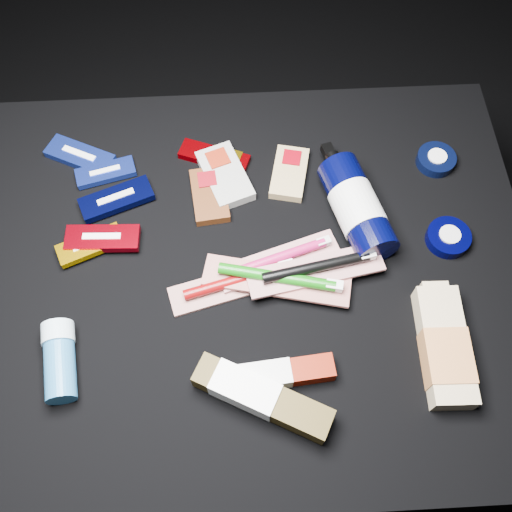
{
  "coord_description": "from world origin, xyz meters",
  "views": [
    {
      "loc": [
        -0.01,
        -0.42,
        1.27
      ],
      "look_at": [
        0.01,
        0.01,
        0.42
      ],
      "focal_mm": 40.0,
      "sensor_mm": 36.0,
      "label": 1
    }
  ],
  "objects_px": {
    "lotion_bottle": "(357,207)",
    "toothpaste_carton_red": "(274,375)",
    "deodorant_stick": "(60,360)",
    "bodywash_bottle": "(444,349)"
  },
  "relations": [
    {
      "from": "lotion_bottle",
      "to": "toothpaste_carton_red",
      "type": "xyz_separation_m",
      "value": [
        -0.16,
        -0.28,
        -0.02
      ]
    },
    {
      "from": "deodorant_stick",
      "to": "toothpaste_carton_red",
      "type": "xyz_separation_m",
      "value": [
        0.33,
        -0.04,
        -0.01
      ]
    },
    {
      "from": "bodywash_bottle",
      "to": "deodorant_stick",
      "type": "relative_size",
      "value": 1.58
    },
    {
      "from": "bodywash_bottle",
      "to": "deodorant_stick",
      "type": "height_order",
      "value": "deodorant_stick"
    },
    {
      "from": "lotion_bottle",
      "to": "deodorant_stick",
      "type": "xyz_separation_m",
      "value": [
        -0.49,
        -0.24,
        -0.01
      ]
    },
    {
      "from": "bodywash_bottle",
      "to": "toothpaste_carton_red",
      "type": "relative_size",
      "value": 1.18
    },
    {
      "from": "lotion_bottle",
      "to": "bodywash_bottle",
      "type": "height_order",
      "value": "lotion_bottle"
    },
    {
      "from": "toothpaste_carton_red",
      "to": "deodorant_stick",
      "type": "bearing_deg",
      "value": 167.97
    },
    {
      "from": "bodywash_bottle",
      "to": "toothpaste_carton_red",
      "type": "distance_m",
      "value": 0.27
    },
    {
      "from": "toothpaste_carton_red",
      "to": "lotion_bottle",
      "type": "bearing_deg",
      "value": 54.8
    }
  ]
}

